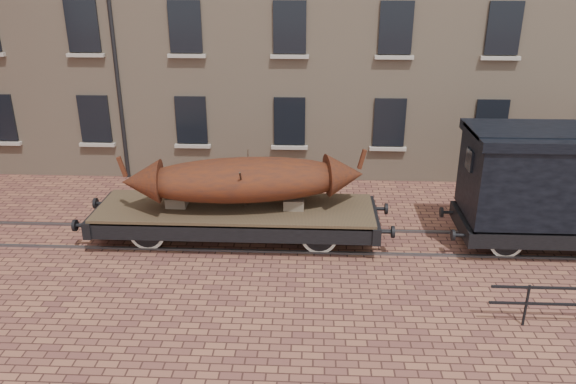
{
  "coord_description": "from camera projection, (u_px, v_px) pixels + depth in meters",
  "views": [
    {
      "loc": [
        -1.64,
        -14.31,
        7.29
      ],
      "look_at": [
        -2.34,
        0.5,
        1.3
      ],
      "focal_mm": 35.0,
      "sensor_mm": 36.0,
      "label": 1
    }
  ],
  "objects": [
    {
      "name": "iron_boat",
      "position": [
        245.0,
        179.0,
        15.37
      ],
      "size": [
        6.69,
        2.66,
        1.6
      ],
      "color": "#5A230E",
      "rests_on": "flatcar_wagon"
    },
    {
      "name": "ground",
      "position": [
        370.0,
        242.0,
        15.91
      ],
      "size": [
        90.0,
        90.0,
        0.0
      ],
      "primitive_type": "plane",
      "color": "brown"
    },
    {
      "name": "goods_van",
      "position": [
        575.0,
        176.0,
        14.89
      ],
      "size": [
        6.52,
        2.38,
        3.37
      ],
      "color": "black",
      "rests_on": "ground"
    },
    {
      "name": "rail_track",
      "position": [
        370.0,
        242.0,
        15.9
      ],
      "size": [
        30.0,
        1.52,
        0.06
      ],
      "color": "#59595E",
      "rests_on": "ground"
    },
    {
      "name": "flatcar_wagon",
      "position": [
        236.0,
        214.0,
        15.77
      ],
      "size": [
        8.7,
        2.36,
        1.31
      ],
      "color": "#4C3B25",
      "rests_on": "ground"
    }
  ]
}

